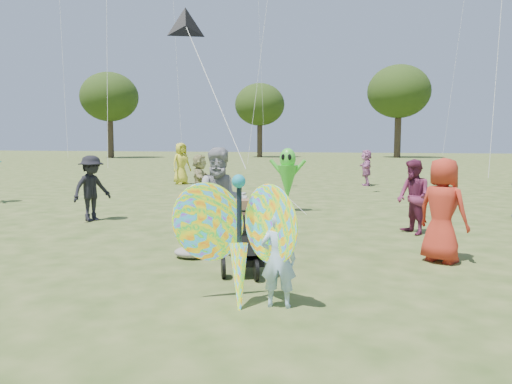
# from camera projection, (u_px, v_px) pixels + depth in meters

# --- Properties ---
(ground) EXTENTS (160.00, 160.00, 0.00)m
(ground) POSITION_uv_depth(u_px,v_px,m) (240.00, 284.00, 6.71)
(ground) COLOR #51592B
(ground) RESTS_ON ground
(child_girl) EXTENTS (0.44, 0.32, 1.13)m
(child_girl) POSITION_uv_depth(u_px,v_px,m) (278.00, 259.00, 5.75)
(child_girl) COLOR #A2C8E5
(child_girl) RESTS_ON ground
(adult_man) EXTENTS (1.09, 0.99, 1.82)m
(adult_man) POSITION_uv_depth(u_px,v_px,m) (221.00, 202.00, 8.35)
(adult_man) COLOR #95949A
(adult_man) RESTS_ON ground
(grey_bag) EXTENTS (0.57, 0.47, 0.18)m
(grey_bag) POSITION_uv_depth(u_px,v_px,m) (191.00, 252.00, 8.25)
(grey_bag) COLOR gray
(grey_bag) RESTS_ON ground
(crowd_a) EXTENTS (0.97, 0.89, 1.66)m
(crowd_a) POSITION_uv_depth(u_px,v_px,m) (443.00, 210.00, 7.88)
(crowd_a) COLOR #AF2C1C
(crowd_a) RESTS_ON ground
(crowd_b) EXTENTS (0.90, 1.16, 1.58)m
(crowd_b) POSITION_uv_depth(u_px,v_px,m) (92.00, 188.00, 12.00)
(crowd_b) COLOR black
(crowd_b) RESTS_ON ground
(crowd_d) EXTENTS (0.82, 1.48, 1.52)m
(crowd_d) POSITION_uv_depth(u_px,v_px,m) (200.00, 179.00, 15.47)
(crowd_d) COLOR tan
(crowd_d) RESTS_ON ground
(crowd_e) EXTENTS (0.89, 0.95, 1.56)m
(crowd_e) POSITION_uv_depth(u_px,v_px,m) (413.00, 197.00, 10.27)
(crowd_e) COLOR #6A2342
(crowd_e) RESTS_ON ground
(crowd_g) EXTENTS (0.98, 1.08, 1.86)m
(crowd_g) POSITION_uv_depth(u_px,v_px,m) (181.00, 164.00, 22.31)
(crowd_g) COLOR gold
(crowd_g) RESTS_ON ground
(crowd_j) EXTENTS (0.68, 1.50, 1.56)m
(crowd_j) POSITION_uv_depth(u_px,v_px,m) (366.00, 168.00, 21.66)
(crowd_j) COLOR #B4669A
(crowd_j) RESTS_ON ground
(jogging_stroller) EXTENTS (0.77, 1.14, 1.09)m
(jogging_stroller) POSITION_uv_depth(u_px,v_px,m) (248.00, 231.00, 7.26)
(jogging_stroller) COLOR black
(jogging_stroller) RESTS_ON ground
(butterfly_kite) EXTENTS (1.74, 0.75, 1.74)m
(butterfly_kite) POSITION_uv_depth(u_px,v_px,m) (239.00, 240.00, 5.81)
(butterfly_kite) COLOR red
(butterfly_kite) RESTS_ON ground
(delta_kite_rig) EXTENTS (2.04, 1.57, 3.08)m
(delta_kite_rig) POSITION_uv_depth(u_px,v_px,m) (186.00, 27.00, 9.62)
(delta_kite_rig) COLOR black
(delta_kite_rig) RESTS_ON ground
(alien_kite) EXTENTS (1.12, 0.69, 1.74)m
(alien_kite) POSITION_uv_depth(u_px,v_px,m) (288.00, 176.00, 13.57)
(alien_kite) COLOR green
(alien_kite) RESTS_ON ground
(tree_line) EXTENTS (91.78, 33.60, 10.79)m
(tree_line) POSITION_uv_depth(u_px,v_px,m) (417.00, 90.00, 48.09)
(tree_line) COLOR #3A2D21
(tree_line) RESTS_ON ground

